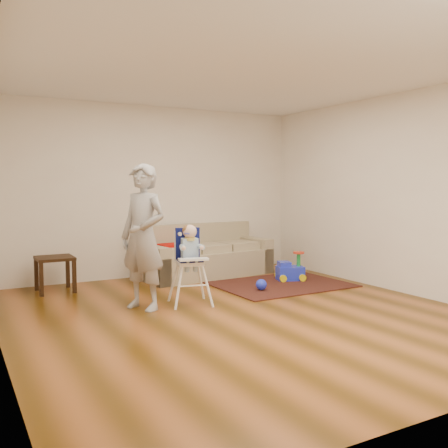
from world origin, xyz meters
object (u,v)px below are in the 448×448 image
ride_on_toy (290,266)px  high_chair (190,266)px  sofa (206,251)px  side_table (55,274)px  toy_ball (261,285)px  adult (143,237)px

ride_on_toy → high_chair: bearing=-144.1°
sofa → side_table: sofa is taller
toy_ball → high_chair: size_ratio=0.15×
toy_ball → high_chair: (-1.17, -0.20, 0.38)m
side_table → ride_on_toy: (3.28, -0.94, -0.01)m
ride_on_toy → adult: adult is taller
side_table → adult: (0.74, -1.48, 0.61)m
ride_on_toy → adult: 2.67m
sofa → adult: 2.26m
sofa → high_chair: bearing=-129.0°
ride_on_toy → high_chair: 2.06m
sofa → ride_on_toy: size_ratio=5.05×
ride_on_toy → high_chair: high_chair is taller
sofa → toy_ball: sofa is taller
side_table → high_chair: bearing=-49.4°
side_table → adult: size_ratio=0.28×
toy_ball → adult: size_ratio=0.09×
high_chair → side_table: bearing=143.3°
side_table → high_chair: high_chair is taller
toy_ball → sofa: bearing=96.2°
side_table → toy_ball: size_ratio=3.17×
sofa → high_chair: (-1.02, -1.59, 0.07)m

